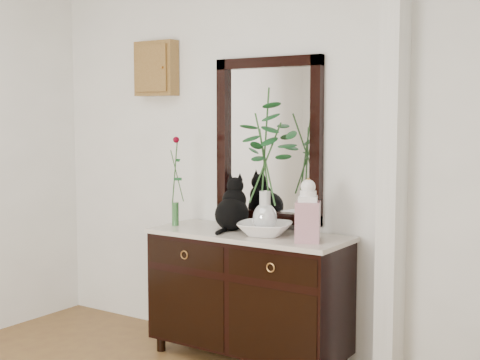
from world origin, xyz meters
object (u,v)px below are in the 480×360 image
Objects in this scene: sideboard at (248,289)px; ginger_jar at (308,210)px; lotus_bowl at (265,229)px; cat at (232,203)px.

sideboard is 0.74m from ginger_jar.
sideboard is at bearing 167.19° from lotus_bowl.
sideboard is at bearing -25.83° from cat.
ginger_jar is at bearing -24.67° from cat.
lotus_bowl is (0.29, -0.06, -0.13)m from cat.
cat is at bearing 168.23° from lotus_bowl.
cat reaches higher than lotus_bowl.
ginger_jar is (0.47, -0.08, 0.57)m from sideboard.
cat is at bearing 170.40° from ginger_jar.
sideboard is 3.90× the size of lotus_bowl.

